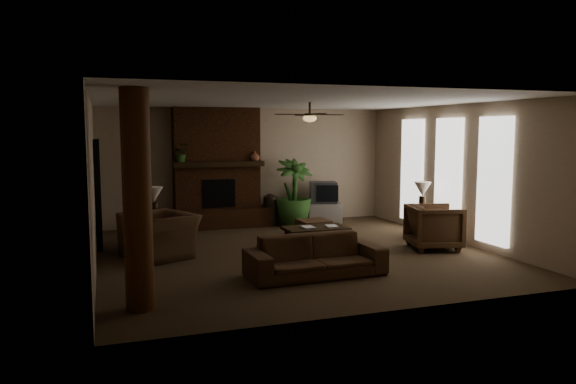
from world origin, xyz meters
name	(u,v)px	position (x,y,z in m)	size (l,w,h in m)	color
room_shell	(295,178)	(0.00, 0.00, 1.40)	(7.00, 7.00, 7.00)	#4D3A26
fireplace	(217,178)	(-0.80, 3.22, 1.16)	(2.40, 0.70, 2.80)	#4C2814
windows	(448,175)	(3.45, 0.20, 1.35)	(0.08, 3.65, 2.35)	white
log_column	(137,201)	(-2.95, -2.40, 1.40)	(0.36, 0.36, 2.80)	#593316
doorway	(98,193)	(-3.44, 1.80, 1.05)	(0.10, 1.00, 2.10)	black
ceiling_fan	(310,117)	(0.40, 0.30, 2.53)	(1.35, 1.35, 0.37)	#2E2114
sofa	(315,249)	(-0.24, -1.63, 0.42)	(2.16, 0.63, 0.84)	#4C3420
armchair_left	(159,228)	(-2.42, 0.49, 0.53)	(1.21, 0.79, 1.06)	#4C3420
armchair_right	(434,225)	(2.64, -0.55, 0.47)	(0.92, 0.86, 0.94)	#4C3420
coffee_table	(315,230)	(0.48, 0.18, 0.37)	(1.20, 0.70, 0.43)	black
ottoman	(314,229)	(0.82, 1.12, 0.20)	(0.60, 0.60, 0.40)	#4C3420
tv_stand	(323,213)	(1.76, 2.88, 0.25)	(0.85, 0.50, 0.50)	#B2B2B5
tv	(323,192)	(1.77, 2.88, 0.76)	(0.77, 0.70, 0.52)	#363639
floor_vase	(271,208)	(0.44, 2.98, 0.43)	(0.34, 0.34, 0.77)	black
floor_plant	(293,207)	(0.95, 2.76, 0.45)	(0.89, 1.60, 0.89)	#315923
side_table_left	(155,235)	(-2.43, 1.17, 0.28)	(0.50, 0.50, 0.55)	black
lamp_left	(154,197)	(-2.43, 1.22, 1.00)	(0.42, 0.42, 0.65)	#2E2114
side_table_right	(422,225)	(3.04, 0.48, 0.28)	(0.50, 0.50, 0.55)	black
lamp_right	(423,191)	(2.99, 0.43, 1.00)	(0.39, 0.39, 0.65)	#2E2114
mantel_plant	(181,155)	(-1.65, 2.98, 1.72)	(0.38, 0.42, 0.33)	#315923
mantel_vase	(255,156)	(0.06, 2.95, 1.67)	(0.22, 0.23, 0.22)	brown
book_a	(303,221)	(0.20, 0.12, 0.57)	(0.22, 0.03, 0.29)	#999999
book_b	(326,219)	(0.68, 0.12, 0.58)	(0.21, 0.02, 0.29)	#999999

